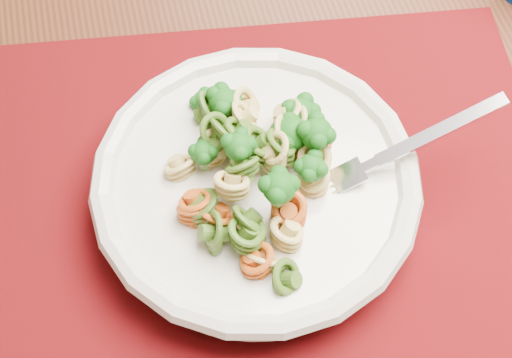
# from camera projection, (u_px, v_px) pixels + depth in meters

# --- Properties ---
(dining_table) EXTENTS (1.61, 1.35, 0.71)m
(dining_table) POSITION_uv_depth(u_px,v_px,m) (188.00, 198.00, 0.72)
(dining_table) COLOR #512716
(dining_table) RESTS_ON ground
(placemat) EXTENTS (0.57, 0.50, 0.00)m
(placemat) POSITION_uv_depth(u_px,v_px,m) (269.00, 196.00, 0.61)
(placemat) COLOR #5B030D
(placemat) RESTS_ON dining_table
(pasta_bowl) EXTENTS (0.27, 0.27, 0.05)m
(pasta_bowl) POSITION_uv_depth(u_px,v_px,m) (256.00, 185.00, 0.58)
(pasta_bowl) COLOR silver
(pasta_bowl) RESTS_ON placemat
(pasta_broccoli_heap) EXTENTS (0.23, 0.23, 0.06)m
(pasta_broccoli_heap) POSITION_uv_depth(u_px,v_px,m) (256.00, 175.00, 0.57)
(pasta_broccoli_heap) COLOR #E1C56F
(pasta_broccoli_heap) RESTS_ON pasta_bowl
(fork) EXTENTS (0.17, 0.11, 0.08)m
(fork) POSITION_uv_depth(u_px,v_px,m) (348.00, 175.00, 0.57)
(fork) COLOR silver
(fork) RESTS_ON pasta_bowl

